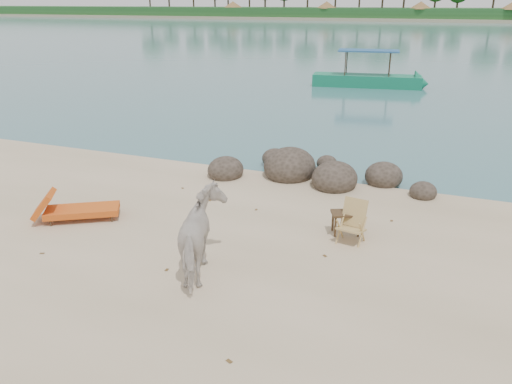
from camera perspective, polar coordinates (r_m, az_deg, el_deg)
water at (r=97.25m, az=20.05°, el=17.00°), size 400.00×400.00×0.00m
far_shore at (r=177.16m, az=21.29°, el=18.12°), size 420.00×90.00×1.40m
far_scenery at (r=143.81m, az=21.12°, el=19.05°), size 420.00×18.00×9.50m
boulders at (r=14.17m, az=5.97°, el=2.27°), size 6.25×2.80×1.11m
cow at (r=9.03m, az=-6.02°, el=-5.16°), size 1.46×2.00×1.54m
side_table at (r=10.89m, az=10.20°, el=-3.67°), size 0.73×0.61×0.50m
lounge_chair at (r=12.10m, az=-19.26°, el=-1.71°), size 2.11×1.67×0.61m
deck_chair at (r=10.47m, az=10.85°, el=-3.66°), size 0.65×0.70×0.87m
boat_near at (r=30.95m, az=12.71°, el=14.89°), size 7.20×2.55×3.42m
dead_leaves at (r=10.00m, az=-2.44°, el=-7.22°), size 6.73×7.31×0.00m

